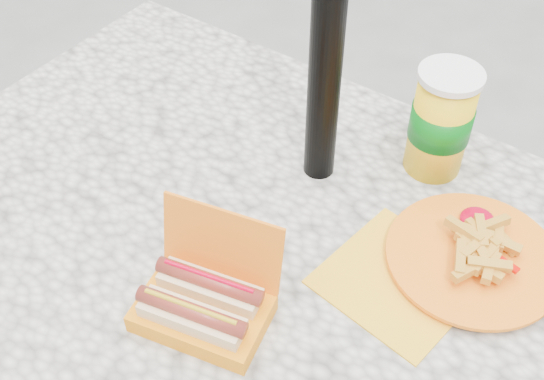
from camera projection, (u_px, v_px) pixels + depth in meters
The scene contains 4 objects.
picnic_table at pixel (263, 272), 1.12m from camera, with size 1.20×0.80×0.75m.
hotdog_box at pixel (203, 303), 0.90m from camera, with size 0.20×0.17×0.14m.
fries_plate at pixel (468, 257), 0.98m from camera, with size 0.31×0.33×0.05m.
soda_cup at pixel (441, 121), 1.07m from camera, with size 0.10×0.10×0.19m.
Camera 1 is at (0.41, -0.55, 1.53)m, focal length 45.00 mm.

